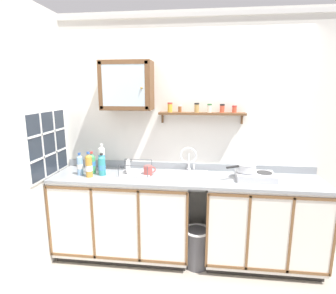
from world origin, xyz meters
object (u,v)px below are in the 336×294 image
bottle_detergent_teal_2 (102,165)px  dish_rack (135,172)px  bottle_soda_green_4 (92,163)px  mug (148,170)px  bottle_opaque_white_1 (102,158)px  bottle_water_blue_0 (80,165)px  hot_plate_stove (255,176)px  saucepan (246,167)px  trash_bin (197,247)px  bottle_juice_amber_3 (89,166)px  sink (186,176)px  wall_cabinet (127,86)px

bottle_detergent_teal_2 → dish_rack: bearing=12.9°
bottle_soda_green_4 → mug: size_ratio=1.85×
bottle_opaque_white_1 → dish_rack: (0.38, -0.05, -0.13)m
bottle_water_blue_0 → bottle_soda_green_4: (0.10, 0.07, 0.00)m
dish_rack → bottle_detergent_teal_2: bearing=-167.1°
hot_plate_stove → saucepan: 0.13m
mug → trash_bin: mug is taller
bottle_soda_green_4 → bottle_juice_amber_3: bearing=-80.5°
sink → bottle_detergent_teal_2: sink is taller
saucepan → bottle_detergent_teal_2: bearing=-177.5°
bottle_juice_amber_3 → wall_cabinet: 0.94m
dish_rack → mug: bearing=-7.4°
hot_plate_stove → bottle_detergent_teal_2: bottle_detergent_teal_2 is taller
hot_plate_stove → sink: bearing=177.0°
bottle_juice_amber_3 → wall_cabinet: (0.36, 0.26, 0.82)m
saucepan → bottle_water_blue_0: 1.75m
bottle_opaque_white_1 → bottle_soda_green_4: bearing=-142.1°
bottle_water_blue_0 → wall_cabinet: 0.99m
sink → trash_bin: 0.76m
hot_plate_stove → saucepan: bearing=169.0°
bottle_opaque_white_1 → trash_bin: bottle_opaque_white_1 is taller
trash_bin → bottle_soda_green_4: bearing=173.8°
bottle_juice_amber_3 → dish_rack: bottle_juice_amber_3 is taller
bottle_soda_green_4 → hot_plate_stove: bearing=-0.2°
hot_plate_stove → bottle_detergent_teal_2: (-1.61, -0.05, 0.07)m
sink → wall_cabinet: (-0.65, 0.10, 0.95)m
bottle_soda_green_4 → wall_cabinet: bearing=18.3°
sink → wall_cabinet: 1.15m
saucepan → trash_bin: (-0.48, -0.14, -0.86)m
bottle_soda_green_4 → mug: 0.63m
saucepan → bottle_opaque_white_1: (-1.56, 0.06, 0.03)m
trash_bin → bottle_detergent_teal_2: bearing=176.0°
trash_bin → mug: bearing=166.5°
bottle_opaque_white_1 → bottle_detergent_teal_2: 0.14m
saucepan → wall_cabinet: wall_cabinet is taller
saucepan → bottle_juice_amber_3: 1.63m
mug → wall_cabinet: wall_cabinet is taller
hot_plate_stove → trash_bin: size_ratio=0.89×
bottle_opaque_white_1 → bottle_juice_amber_3: bearing=-109.0°
bottle_detergent_teal_2 → mug: bearing=6.7°
dish_rack → wall_cabinet: wall_cabinet is taller
hot_plate_stove → bottle_soda_green_4: 1.74m
bottle_detergent_teal_2 → dish_rack: size_ratio=0.72×
bottle_juice_amber_3 → bottle_soda_green_4: size_ratio=1.12×
bottle_juice_amber_3 → sink: bearing=8.9°
hot_plate_stove → saucepan: size_ratio=1.23×
hot_plate_stove → wall_cabinet: bearing=174.3°
wall_cabinet → bottle_water_blue_0: bearing=-157.9°
dish_rack → saucepan: bearing=-0.6°
hot_plate_stove → bottle_water_blue_0: (-1.85, -0.06, 0.07)m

